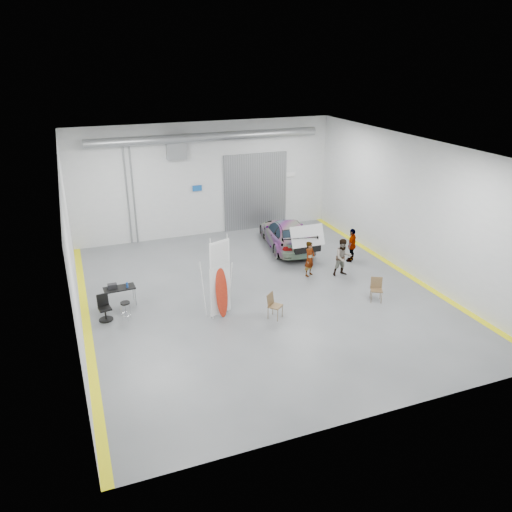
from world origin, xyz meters
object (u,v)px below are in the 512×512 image
object	(u,v)px
shop_stool	(126,311)
person_b	(343,257)
person_a	(310,259)
person_c	(352,245)
work_table	(118,288)
surfboard_display	(219,285)
office_chair	(105,309)
sedan_car	(287,234)
folding_chair_near	(275,311)
folding_chair_far	(376,294)

from	to	relation	value
shop_stool	person_b	bearing A→B (deg)	4.13
person_a	person_c	world-z (taller)	person_c
shop_stool	work_table	xyz separation A→B (m)	(-0.12, 1.28, 0.39)
person_c	shop_stool	xyz separation A→B (m)	(-10.73, -1.96, -0.45)
surfboard_display	office_chair	bearing A→B (deg)	142.38
sedan_car	folding_chair_near	size ratio (longest dim) A/B	5.04
folding_chair_far	work_table	size ratio (longest dim) A/B	0.78
person_a	person_c	distance (m)	2.72
surfboard_display	shop_stool	distance (m)	3.57
folding_chair_far	person_c	bearing A→B (deg)	100.05
surfboard_display	office_chair	distance (m)	4.31
work_table	person_c	bearing A→B (deg)	3.57
office_chair	work_table	bearing A→B (deg)	49.26
office_chair	surfboard_display	bearing A→B (deg)	-27.28
person_b	surfboard_display	world-z (taller)	surfboard_display
sedan_car	person_c	size ratio (longest dim) A/B	3.01
folding_chair_far	shop_stool	size ratio (longest dim) A/B	1.32
person_b	person_c	bearing A→B (deg)	49.15
person_a	surfboard_display	world-z (taller)	surfboard_display
person_c	surfboard_display	xyz separation A→B (m)	(-7.43, -2.96, 0.48)
sedan_car	person_c	world-z (taller)	person_c
person_c	folding_chair_near	size ratio (longest dim) A/B	1.67
sedan_car	folding_chair_far	xyz separation A→B (m)	(0.89, -6.73, -0.41)
work_table	folding_chair_near	bearing A→B (deg)	-30.19
work_table	sedan_car	bearing A→B (deg)	21.59
surfboard_display	person_c	bearing A→B (deg)	1.93
surfboard_display	folding_chair_far	world-z (taller)	surfboard_display
person_c	folding_chair_far	size ratio (longest dim) A/B	1.70
person_a	office_chair	world-z (taller)	person_a
person_c	folding_chair_near	bearing A→B (deg)	-8.06
folding_chair_near	shop_stool	size ratio (longest dim) A/B	1.34
person_c	work_table	bearing A→B (deg)	-38.92
person_c	shop_stool	bearing A→B (deg)	-32.15
shop_stool	surfboard_display	bearing A→B (deg)	-16.89
sedan_car	office_chair	xyz separation A→B (m)	(-9.34, -4.45, -0.28)
person_a	work_table	distance (m)	8.25
person_c	folding_chair_near	distance (m)	6.71
folding_chair_near	shop_stool	xyz separation A→B (m)	(-5.22, 1.82, 0.06)
person_a	work_table	size ratio (longest dim) A/B	1.30
sedan_car	folding_chair_near	xyz separation A→B (m)	(-3.40, -6.56, -0.41)
person_a	shop_stool	size ratio (longest dim) A/B	2.19
person_c	folding_chair_near	xyz separation A→B (m)	(-5.52, -3.78, -0.51)
person_b	folding_chair_near	bearing A→B (deg)	-146.77
person_a	office_chair	xyz separation A→B (m)	(-8.85, -0.89, -0.36)
person_b	surfboard_display	size ratio (longest dim) A/B	0.53
surfboard_display	folding_chair_near	distance (m)	2.31
person_a	folding_chair_far	bearing A→B (deg)	-96.36
folding_chair_far	shop_stool	distance (m)	9.71
sedan_car	office_chair	world-z (taller)	sedan_car
sedan_car	person_b	world-z (taller)	person_b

